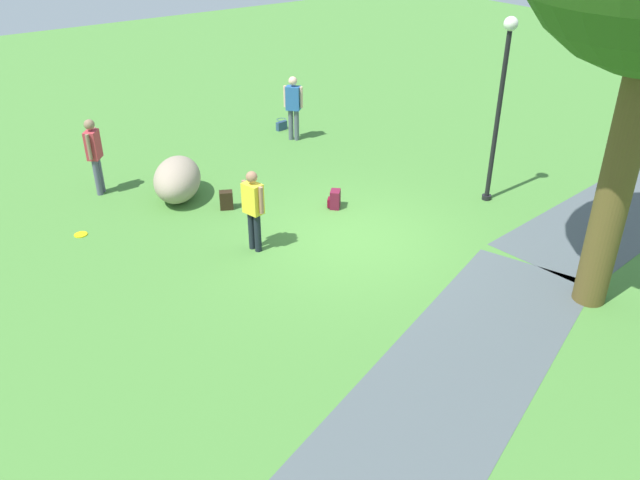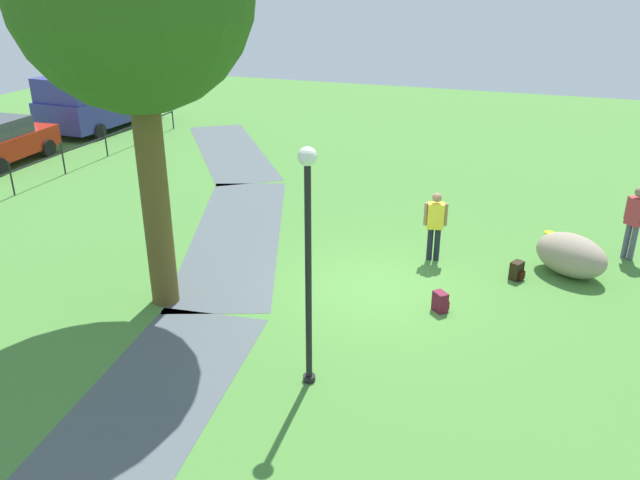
# 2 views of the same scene
# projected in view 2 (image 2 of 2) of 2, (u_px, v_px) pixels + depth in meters

# --- Properties ---
(ground_plane) EXTENTS (48.00, 48.00, 0.00)m
(ground_plane) POSITION_uv_depth(u_px,v_px,m) (378.00, 289.00, 13.19)
(ground_plane) COLOR #477E35
(footpath_segment_near) EXTENTS (8.18, 2.99, 0.01)m
(footpath_segment_near) POSITION_uv_depth(u_px,v_px,m) (107.00, 458.00, 8.64)
(footpath_segment_near) COLOR #4A5357
(footpath_segment_near) RESTS_ON ground
(footpath_segment_mid) EXTENTS (8.24, 4.74, 0.01)m
(footpath_segment_mid) POSITION_uv_depth(u_px,v_px,m) (237.00, 234.00, 15.89)
(footpath_segment_mid) COLOR #4A5357
(footpath_segment_mid) RESTS_ON ground
(footpath_segment_far) EXTENTS (7.74, 6.38, 0.01)m
(footpath_segment_far) POSITION_uv_depth(u_px,v_px,m) (230.00, 150.00, 23.09)
(footpath_segment_far) COLOR #4A5357
(footpath_segment_far) RESTS_ON ground
(lamp_post) EXTENTS (0.28, 0.28, 3.88)m
(lamp_post) POSITION_uv_depth(u_px,v_px,m) (308.00, 246.00, 9.32)
(lamp_post) COLOR black
(lamp_post) RESTS_ON ground
(lawn_boulder) EXTENTS (1.70, 1.87, 0.91)m
(lawn_boulder) POSITION_uv_depth(u_px,v_px,m) (571.00, 255.00, 13.63)
(lawn_boulder) COLOR gray
(lawn_boulder) RESTS_ON ground
(man_near_boulder) EXTENTS (0.32, 0.51, 1.61)m
(man_near_boulder) POSITION_uv_depth(u_px,v_px,m) (435.00, 222.00, 14.13)
(man_near_boulder) COLOR black
(man_near_boulder) RESTS_ON ground
(passerby_on_path) EXTENTS (0.41, 0.43, 1.72)m
(passerby_on_path) POSITION_uv_depth(u_px,v_px,m) (635.00, 218.00, 14.16)
(passerby_on_path) COLOR #4E5066
(passerby_on_path) RESTS_ON ground
(backpack_by_boulder) EXTENTS (0.34, 0.34, 0.40)m
(backpack_by_boulder) POSITION_uv_depth(u_px,v_px,m) (517.00, 271.00, 13.52)
(backpack_by_boulder) COLOR black
(backpack_by_boulder) RESTS_ON ground
(spare_backpack_on_lawn) EXTENTS (0.35, 0.35, 0.40)m
(spare_backpack_on_lawn) POSITION_uv_depth(u_px,v_px,m) (440.00, 302.00, 12.27)
(spare_backpack_on_lawn) COLOR maroon
(spare_backpack_on_lawn) RESTS_ON ground
(frisbee_on_grass) EXTENTS (0.26, 0.26, 0.02)m
(frisbee_on_grass) POSITION_uv_depth(u_px,v_px,m) (550.00, 233.00, 15.93)
(frisbee_on_grass) COLOR #D8C30F
(frisbee_on_grass) RESTS_ON ground
(parked_hatchback_blue) EXTENTS (3.87, 1.81, 1.56)m
(parked_hatchback_blue) POSITION_uv_depth(u_px,v_px,m) (2.00, 141.00, 21.12)
(parked_hatchback_blue) COLOR red
(parked_hatchback_blue) RESTS_ON ground
(delivery_van) EXTENTS (5.40, 2.69, 2.30)m
(delivery_van) POSITION_uv_depth(u_px,v_px,m) (101.00, 97.00, 25.86)
(delivery_van) COLOR navy
(delivery_van) RESTS_ON ground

